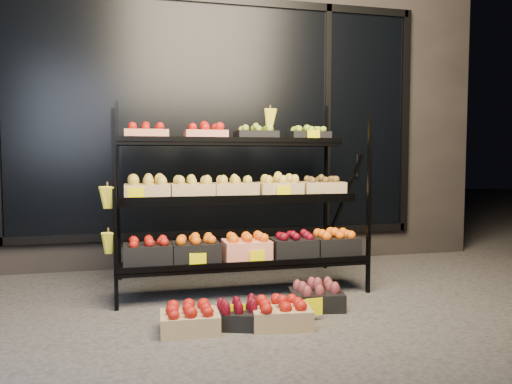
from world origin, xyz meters
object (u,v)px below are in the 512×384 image
object	(u,v)px
display_rack	(238,199)
floor_crate_left	(190,319)
floor_crate_midleft	(238,315)
floor_crate_midright	(281,313)

from	to	relation	value
display_rack	floor_crate_left	size ratio (longest dim) A/B	5.58
floor_crate_midleft	floor_crate_left	bearing A→B (deg)	-156.05
floor_crate_midright	floor_crate_left	bearing A→B (deg)	-175.75
floor_crate_midleft	floor_crate_midright	world-z (taller)	floor_crate_midright
floor_crate_left	floor_crate_midleft	size ratio (longest dim) A/B	0.99
floor_crate_midleft	display_rack	bearing A→B (deg)	97.56
display_rack	floor_crate_midright	size ratio (longest dim) A/B	5.09
display_rack	floor_crate_midright	world-z (taller)	display_rack
display_rack	floor_crate_left	distance (m)	1.35
display_rack	floor_crate_midleft	world-z (taller)	display_rack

